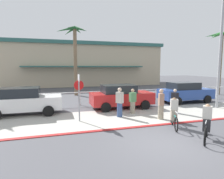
% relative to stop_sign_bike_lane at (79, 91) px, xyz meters
% --- Properties ---
extents(ground_plane, '(80.00, 80.00, 0.00)m').
position_rel_stop_sign_bike_lane_xyz_m(ground_plane, '(2.79, 5.97, -1.68)').
color(ground_plane, '#4C4C51').
extents(sidewalk_strip, '(44.00, 4.00, 0.02)m').
position_rel_stop_sign_bike_lane_xyz_m(sidewalk_strip, '(2.79, 0.17, -1.67)').
color(sidewalk_strip, '#ADAAA0').
rests_on(sidewalk_strip, ground).
extents(curb_paint, '(44.00, 0.24, 0.03)m').
position_rel_stop_sign_bike_lane_xyz_m(curb_paint, '(2.79, -1.83, -1.66)').
color(curb_paint, maroon).
rests_on(curb_paint, ground).
extents(building_backdrop, '(25.38, 12.36, 6.69)m').
position_rel_stop_sign_bike_lane_xyz_m(building_backdrop, '(3.16, 23.44, 1.68)').
color(building_backdrop, '#BCAD8E').
rests_on(building_backdrop, ground).
extents(rail_fence, '(26.33, 0.08, 1.04)m').
position_rel_stop_sign_bike_lane_xyz_m(rail_fence, '(2.79, 4.47, -0.84)').
color(rail_fence, white).
rests_on(rail_fence, ground).
extents(stop_sign_bike_lane, '(0.52, 0.56, 2.56)m').
position_rel_stop_sign_bike_lane_xyz_m(stop_sign_bike_lane, '(0.00, 0.00, 0.00)').
color(stop_sign_bike_lane, gray).
rests_on(stop_sign_bike_lane, ground).
extents(streetlight_curb, '(0.24, 2.54, 7.50)m').
position_rel_stop_sign_bike_lane_xyz_m(streetlight_curb, '(9.98, 0.43, 2.60)').
color(streetlight_curb, '#9EA0A5').
rests_on(streetlight_curb, ground).
extents(palm_tree_2, '(3.12, 3.26, 7.03)m').
position_rel_stop_sign_bike_lane_xyz_m(palm_tree_2, '(0.80, 9.86, 3.49)').
color(palm_tree_2, '#756047').
rests_on(palm_tree_2, ground).
extents(palm_tree_3, '(2.85, 3.17, 6.58)m').
position_rel_stop_sign_bike_lane_xyz_m(palm_tree_3, '(15.53, 5.96, 3.37)').
color(palm_tree_3, brown).
rests_on(palm_tree_3, ground).
extents(car_white_1, '(4.40, 2.02, 1.69)m').
position_rel_stop_sign_bike_lane_xyz_m(car_white_1, '(-3.11, 2.48, -0.81)').
color(car_white_1, white).
rests_on(car_white_1, ground).
extents(car_red_2, '(4.40, 2.02, 1.69)m').
position_rel_stop_sign_bike_lane_xyz_m(car_red_2, '(3.26, 2.51, -0.81)').
color(car_red_2, red).
rests_on(car_red_2, ground).
extents(car_blue_3, '(4.40, 2.02, 1.69)m').
position_rel_stop_sign_bike_lane_xyz_m(car_blue_3, '(9.16, 3.16, -0.81)').
color(car_blue_3, '#284793').
rests_on(car_blue_3, ground).
extents(cyclist_black_0, '(1.36, 1.30, 1.50)m').
position_rel_stop_sign_bike_lane_xyz_m(cyclist_black_0, '(4.62, -4.12, -0.98)').
color(cyclist_black_0, black).
rests_on(cyclist_black_0, ground).
extents(cyclist_teal_1, '(0.80, 1.68, 1.50)m').
position_rel_stop_sign_bike_lane_xyz_m(cyclist_teal_1, '(4.32, -2.33, -0.98)').
color(cyclist_teal_1, black).
rests_on(cyclist_teal_1, ground).
extents(pedestrian_0, '(0.42, 0.47, 1.56)m').
position_rel_stop_sign_bike_lane_xyz_m(pedestrian_0, '(6.07, 0.15, -0.96)').
color(pedestrian_0, '#384C7A').
rests_on(pedestrian_0, ground).
extents(pedestrian_1, '(0.40, 0.46, 1.73)m').
position_rel_stop_sign_bike_lane_xyz_m(pedestrian_1, '(4.47, -0.87, -0.87)').
color(pedestrian_1, gray).
rests_on(pedestrian_1, ground).
extents(pedestrian_2, '(0.44, 0.37, 1.58)m').
position_rel_stop_sign_bike_lane_xyz_m(pedestrian_2, '(3.46, 0.83, -0.95)').
color(pedestrian_2, gray).
rests_on(pedestrian_2, ground).
extents(pedestrian_3, '(0.45, 0.48, 1.75)m').
position_rel_stop_sign_bike_lane_xyz_m(pedestrian_3, '(2.39, 0.26, -0.86)').
color(pedestrian_3, '#384C7A').
rests_on(pedestrian_3, ground).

